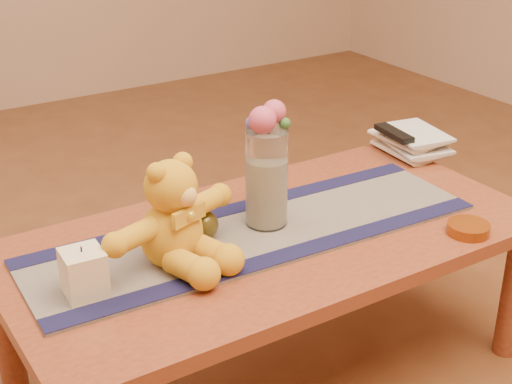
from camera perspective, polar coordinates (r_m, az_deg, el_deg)
floor at (r=2.21m, az=1.12°, el=-13.44°), size 5.50×5.50×0.00m
coffee_table_top at (r=1.98m, az=1.23°, el=-3.62°), size 1.40×0.70×0.04m
table_leg_bl at (r=2.12m, az=-18.28°, el=-10.07°), size 0.07×0.07×0.41m
table_leg_br at (r=2.64m, az=9.33°, el=-1.76°), size 0.07×0.07×0.41m
persian_runner at (r=1.96m, az=-0.06°, el=-3.10°), size 1.21×0.40×0.01m
runner_border_near at (r=1.85m, az=2.20°, el=-4.79°), size 1.20×0.11×0.00m
runner_border_far at (r=2.07m, az=-2.08°, el=-1.34°), size 1.20×0.11×0.00m
teddy_bear at (r=1.79m, az=-6.47°, el=-1.56°), size 0.44×0.40×0.25m
pillar_candle at (r=1.72m, az=-12.88°, el=-5.98°), size 0.09×0.09×0.11m
candle_wick at (r=1.69m, az=-13.07°, el=-4.23°), size 0.00×0.00×0.01m
glass_vase at (r=1.94m, az=0.80°, el=1.06°), size 0.11×0.11×0.26m
potpourri_fill at (r=1.96m, az=0.80°, el=0.01°), size 0.09×0.09×0.18m
rose_left at (r=1.86m, az=0.49°, el=5.46°), size 0.07×0.07×0.07m
rose_right at (r=1.90m, az=1.39°, el=6.11°), size 0.06×0.06×0.06m
blue_flower_back at (r=1.92m, az=0.51°, el=5.80°), size 0.04×0.04×0.04m
blue_flower_side at (r=1.89m, az=-0.27°, el=5.23°), size 0.04×0.04×0.04m
leaf_sprig at (r=1.89m, az=2.18°, el=5.21°), size 0.03×0.03×0.03m
bronze_ball at (r=1.91m, az=-3.98°, el=-2.48°), size 0.08×0.08×0.08m
book_bottom at (r=2.47m, az=10.12°, el=2.85°), size 0.18×0.23×0.02m
book_lower at (r=2.47m, az=10.30°, el=3.25°), size 0.21×0.25×0.02m
book_upper at (r=2.46m, az=10.03°, el=3.68°), size 0.17×0.23×0.02m
book_top at (r=2.45m, az=10.32°, el=4.08°), size 0.20×0.25×0.02m
tv_remote at (r=2.44m, az=10.39°, el=4.39°), size 0.06×0.16×0.02m
amber_dish at (r=2.03m, az=15.75°, el=-2.68°), size 0.13×0.13×0.03m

